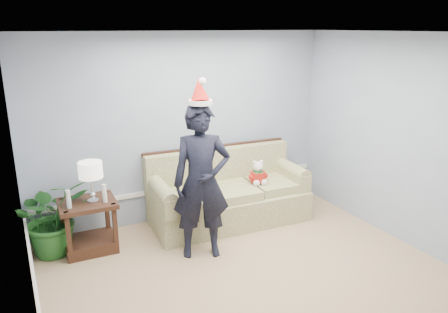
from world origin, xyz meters
name	(u,v)px	position (x,y,z in m)	size (l,w,h in m)	color
room_shell	(281,180)	(0.00, 0.00, 1.35)	(4.54, 5.04, 2.74)	tan
wainscot_trim	(133,239)	(-1.18, 1.18, 0.45)	(4.49, 4.99, 0.06)	white
sofa	(227,196)	(0.47, 2.03, 0.37)	(2.29, 1.08, 1.05)	#5B642F
side_table	(90,231)	(-1.51, 2.01, 0.26)	(0.71, 0.60, 0.67)	#3E2316
table_lamp	(91,172)	(-1.44, 1.96, 1.06)	(0.29, 0.29, 0.52)	silver
candle_pair	(87,197)	(-1.52, 1.89, 0.77)	(0.48, 0.06, 0.23)	silver
houseplant	(52,217)	(-1.92, 2.14, 0.49)	(0.88, 0.76, 0.98)	#1F591F
man	(202,182)	(-0.27, 1.28, 0.95)	(0.70, 0.46, 1.91)	black
santa_hat	(200,92)	(-0.27, 1.29, 2.04)	(0.32, 0.35, 0.32)	white
teddy_bear	(258,175)	(0.89, 1.86, 0.68)	(0.25, 0.27, 0.36)	white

